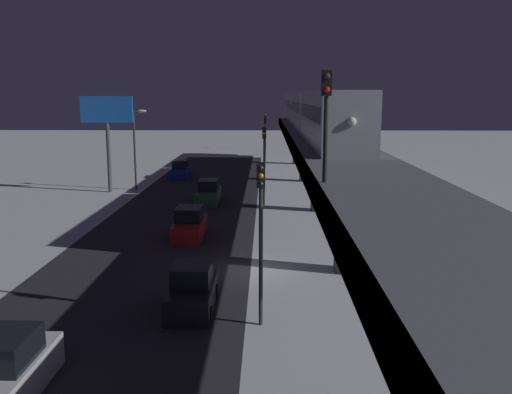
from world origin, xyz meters
The scene contains 16 objects.
ground_plane centered at (0.00, 0.00, 0.00)m, with size 240.00×240.00×0.00m, color silver.
avenue_asphalt centered at (5.23, 0.00, 0.00)m, with size 11.00×107.75×0.01m, color #28282D.
elevated_railway centered at (-5.15, 0.00, 5.00)m, with size 5.00×107.75×5.78m.
subway_train centered at (-5.24, -27.55, 7.56)m, with size 2.94×55.47×3.40m.
rail_signal centered at (-3.19, 7.45, 8.51)m, with size 0.36×0.41×4.00m.
sedan_black centered at (2.03, 5.29, 0.78)m, with size 1.91×4.21×1.97m.
sedan_green centered at (3.83, -18.50, 0.80)m, with size 1.80×4.76×1.97m.
sedan_red centered at (3.83, -6.77, 0.80)m, with size 1.80×4.48×1.97m.
sedan_blue centered at (8.43, -32.86, 0.80)m, with size 1.80×4.05×1.97m.
sedan_white centered at (6.63, 12.33, 0.80)m, with size 1.80×4.45×1.97m.
traffic_light_near centered at (-0.87, 6.88, 4.20)m, with size 0.32×0.44×6.40m.
traffic_light_mid centered at (-0.87, -17.55, 4.20)m, with size 0.32×0.44×6.40m.
traffic_light_far centered at (-0.87, -41.97, 4.20)m, with size 0.32×0.44×6.40m.
traffic_light_distant centered at (-0.87, -66.39, 4.20)m, with size 0.32×0.44×6.40m.
commercial_billboard centered at (13.65, -23.63, 6.83)m, with size 4.80×0.36×8.90m.
street_lamp_far centered at (11.30, -25.00, 4.81)m, with size 1.35×0.44×7.65m.
Camera 1 is at (-1.09, 27.39, 8.86)m, focal length 38.78 mm.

